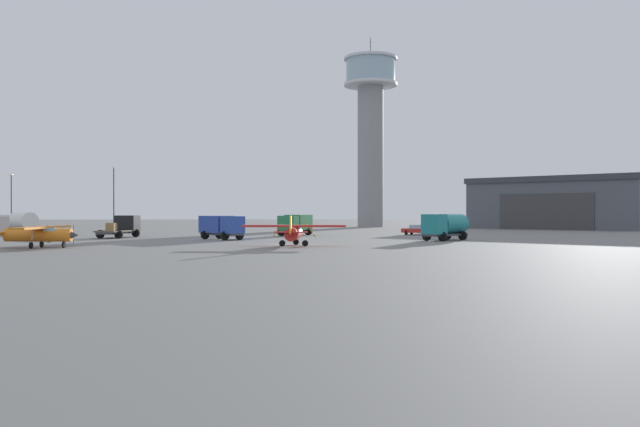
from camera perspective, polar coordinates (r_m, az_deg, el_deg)
The scene contains 14 objects.
ground_plane at distance 60.03m, azimuth -2.63°, elevation -2.81°, with size 400.00×400.00×0.00m, color slate.
control_tower at distance 132.06m, azimuth 4.55°, elevation 8.34°, with size 10.86×10.86×38.76m.
hangar at distance 126.93m, azimuth 21.33°, elevation 0.86°, with size 38.01×38.04×9.33m.
airplane_red at distance 56.98m, azimuth -2.36°, elevation -1.66°, with size 9.47×7.41×2.78m.
airplane_orange at distance 59.57m, azimuth -24.01°, elevation -1.63°, with size 7.19×9.17×2.70m.
truck_flatbed_black at distance 80.30m, azimuth -17.30°, elevation -1.15°, with size 4.43×6.98×2.65m.
truck_box_blue at distance 71.88m, azimuth -8.86°, elevation -1.09°, with size 5.40×5.98×2.64m.
truck_fuel_tanker_teal at distance 70.01m, azimuth 11.21°, elevation -1.03°, with size 5.98×5.53×2.86m.
truck_fuel_tanker_white at distance 92.43m, azimuth -25.33°, elevation -0.73°, with size 6.02×6.06×3.04m.
truck_box_green at distance 82.97m, azimuth -2.20°, elevation -0.91°, with size 4.85×6.45×2.70m.
car_red at distance 85.42m, azimuth 8.88°, elevation -1.43°, with size 4.45×4.09×1.37m.
light_post_west at distance 103.96m, azimuth -18.01°, elevation 1.71°, with size 0.44×0.44×10.14m.
light_post_east at distance 118.23m, azimuth -25.95°, elevation 1.34°, with size 0.44×0.44×9.45m.
traffic_cone_near_left at distance 69.82m, azimuth -23.07°, elevation -2.16°, with size 0.36×0.36×0.59m.
Camera 1 is at (-2.64, -59.89, 3.10)m, focal length 35.67 mm.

